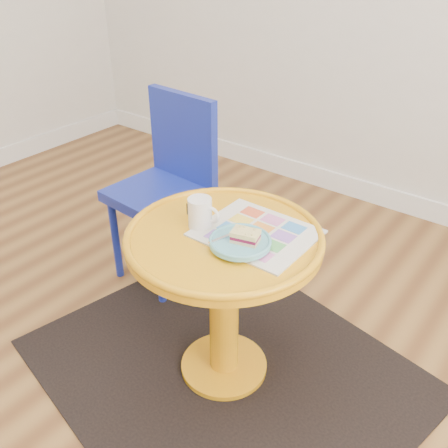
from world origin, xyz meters
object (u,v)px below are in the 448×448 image
Objects in this scene: newspaper at (256,233)px; side_table at (224,277)px; chair at (169,178)px; plate at (240,242)px; mug at (201,212)px.

side_table is at bearing -138.46° from newspaper.
chair is at bearing 156.16° from newspaper.
chair reaches higher than plate.
side_table is at bearing -28.31° from chair.
chair is 4.46× the size of plate.
newspaper is at bearing 15.84° from mug.
mug is at bearing -156.39° from newspaper.
mug reaches higher than newspaper.
side_table is 0.20m from plate.
chair is at bearing 148.26° from side_table.
newspaper is 0.09m from plate.
chair is 0.63m from mug.
plate is at bearing -18.16° from side_table.
side_table is 5.69× the size of mug.
plate reaches higher than newspaper.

